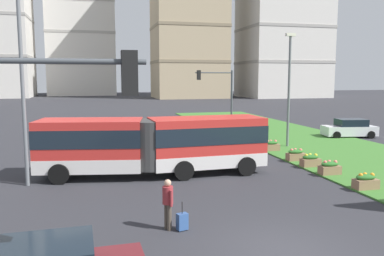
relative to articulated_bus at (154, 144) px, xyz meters
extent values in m
plane|color=#2D2D33|center=(2.33, -10.19, -1.65)|extent=(260.00, 260.00, 0.00)
cube|color=#3D752D|center=(13.33, -0.19, -1.61)|extent=(10.00, 70.00, 0.08)
cube|color=red|center=(2.82, -0.17, 0.07)|extent=(6.10, 2.75, 2.55)
cube|color=silver|center=(2.82, -0.17, -0.85)|extent=(6.12, 2.78, 0.70)
cube|color=#19232D|center=(2.82, -0.17, 0.50)|extent=(6.14, 2.80, 0.90)
cube|color=red|center=(-3.22, 0.27, 0.07)|extent=(5.57, 3.40, 2.55)
cube|color=silver|center=(-3.22, 0.27, -0.85)|extent=(5.59, 3.42, 0.70)
cube|color=#19232D|center=(-3.22, 0.27, 0.50)|extent=(5.61, 3.45, 0.90)
cylinder|color=#383838|center=(-0.18, -0.30, 0.07)|extent=(2.40, 2.40, 2.45)
cylinder|color=black|center=(4.57, 1.16, -1.15)|extent=(1.01, 0.32, 1.00)
cylinder|color=black|center=(4.67, -1.34, -1.15)|extent=(1.01, 0.32, 1.00)
cylinder|color=black|center=(1.17, 1.01, -1.15)|extent=(1.01, 0.32, 1.00)
cylinder|color=black|center=(1.28, -1.48, -1.15)|extent=(1.01, 0.32, 1.00)
cylinder|color=black|center=(-4.28, 1.73, -1.15)|extent=(1.03, 0.46, 1.00)
cylinder|color=black|center=(-4.73, -0.73, -1.15)|extent=(1.03, 0.46, 1.00)
sphere|color=#F9EFC6|center=(5.80, 0.86, -0.85)|extent=(0.24, 0.24, 0.24)
sphere|color=#F9EFC6|center=(5.88, -0.94, -0.85)|extent=(0.24, 0.24, 0.24)
cube|color=silver|center=(18.33, 9.18, -1.07)|extent=(4.63, 2.49, 0.80)
cube|color=black|center=(18.48, 9.16, -0.37)|extent=(2.62, 2.04, 0.60)
cylinder|color=black|center=(16.71, 8.54, -1.33)|extent=(0.67, 0.32, 0.64)
cylinder|color=black|center=(17.00, 10.31, -1.33)|extent=(0.67, 0.32, 0.64)
cylinder|color=black|center=(19.67, 8.05, -1.33)|extent=(0.67, 0.32, 0.64)
cylinder|color=black|center=(19.96, 9.83, -1.33)|extent=(0.67, 0.32, 0.64)
cube|color=#19234C|center=(-3.67, 15.28, -1.07)|extent=(4.46, 1.96, 0.80)
cube|color=black|center=(-3.82, 15.28, -0.37)|extent=(2.44, 1.77, 0.60)
cylinder|color=black|center=(-2.14, 16.12, -1.33)|extent=(0.65, 0.24, 0.64)
cylinder|color=black|center=(-2.21, 14.32, -1.33)|extent=(0.65, 0.24, 0.64)
cylinder|color=black|center=(-5.14, 16.23, -1.33)|extent=(0.65, 0.24, 0.64)
cylinder|color=black|center=(-5.20, 14.43, -1.33)|extent=(0.65, 0.24, 0.64)
cylinder|color=#4C4238|center=(-0.67, -7.75, -1.20)|extent=(0.16, 0.16, 0.90)
cylinder|color=#4C4238|center=(-0.73, -7.56, -1.20)|extent=(0.16, 0.16, 0.90)
cylinder|color=maroon|center=(-0.70, -7.66, -0.45)|extent=(0.36, 0.36, 0.60)
sphere|color=tan|center=(-0.70, -7.66, -0.03)|extent=(0.24, 0.24, 0.24)
cylinder|color=maroon|center=(-0.63, -7.89, -0.50)|extent=(0.10, 0.10, 0.55)
cylinder|color=maroon|center=(-0.77, -7.43, -0.50)|extent=(0.10, 0.10, 0.55)
cube|color=#335693|center=(-0.25, -7.86, -1.34)|extent=(0.41, 0.33, 0.56)
cylinder|color=black|center=(-0.25, -7.86, -0.85)|extent=(0.03, 0.03, 0.40)
cube|color=#937051|center=(8.93, -5.22, -1.35)|extent=(1.10, 0.56, 0.44)
ellipsoid|color=#2D6B28|center=(8.93, -5.22, -1.03)|extent=(0.99, 0.50, 0.28)
sphere|color=orange|center=(8.65, -5.22, -0.93)|extent=(0.20, 0.20, 0.20)
sphere|color=orange|center=(8.93, -5.14, -0.93)|extent=(0.20, 0.20, 0.20)
sphere|color=orange|center=(9.21, -5.28, -0.93)|extent=(0.20, 0.20, 0.20)
cube|color=#937051|center=(8.93, -2.37, -1.35)|extent=(1.10, 0.56, 0.44)
ellipsoid|color=#2D6B28|center=(8.93, -2.37, -1.03)|extent=(0.99, 0.50, 0.28)
sphere|color=#EF7566|center=(8.65, -2.37, -0.93)|extent=(0.20, 0.20, 0.20)
sphere|color=#EF7566|center=(8.93, -2.29, -0.93)|extent=(0.20, 0.20, 0.20)
sphere|color=#EF7566|center=(9.21, -2.43, -0.93)|extent=(0.20, 0.20, 0.20)
cube|color=#937051|center=(8.93, -0.47, -1.35)|extent=(1.10, 0.56, 0.44)
ellipsoid|color=#2D6B28|center=(8.93, -0.47, -1.03)|extent=(0.99, 0.50, 0.28)
sphere|color=yellow|center=(8.65, -0.47, -0.93)|extent=(0.20, 0.20, 0.20)
sphere|color=yellow|center=(8.93, -0.39, -0.93)|extent=(0.20, 0.20, 0.20)
sphere|color=yellow|center=(9.21, -0.53, -0.93)|extent=(0.20, 0.20, 0.20)
cube|color=#937051|center=(8.93, 1.24, -1.35)|extent=(1.10, 0.56, 0.44)
ellipsoid|color=#2D6B28|center=(8.93, 1.24, -1.03)|extent=(0.99, 0.50, 0.28)
sphere|color=#EF7566|center=(8.65, 1.24, -0.93)|extent=(0.20, 0.20, 0.20)
sphere|color=#EF7566|center=(8.93, 1.32, -0.93)|extent=(0.20, 0.20, 0.20)
sphere|color=#EF7566|center=(9.21, 1.18, -0.93)|extent=(0.20, 0.20, 0.20)
cube|color=#937051|center=(8.93, 4.69, -1.35)|extent=(1.10, 0.56, 0.44)
ellipsoid|color=#2D6B28|center=(8.93, 4.69, -1.03)|extent=(0.99, 0.50, 0.28)
sphere|color=#EF7566|center=(8.65, 4.69, -0.93)|extent=(0.20, 0.20, 0.20)
sphere|color=#EF7566|center=(8.93, 4.77, -0.93)|extent=(0.20, 0.20, 0.20)
sphere|color=#EF7566|center=(9.21, 4.63, -0.93)|extent=(0.20, 0.20, 0.20)
cylinder|color=#474C51|center=(-3.64, -13.19, 3.75)|extent=(3.07, 0.10, 0.10)
cube|color=black|center=(-2.40, -13.19, 3.55)|extent=(0.28, 0.28, 0.80)
sphere|color=red|center=(-2.40, -13.19, 3.80)|extent=(0.16, 0.16, 0.16)
sphere|color=yellow|center=(-2.40, -13.19, 3.54)|extent=(0.16, 0.16, 0.16)
sphere|color=green|center=(-2.40, -13.19, 3.28)|extent=(0.16, 0.16, 0.16)
cylinder|color=#474C51|center=(8.53, 11.81, 1.21)|extent=(0.16, 0.16, 5.72)
cylinder|color=#474C51|center=(6.92, 11.81, 3.86)|extent=(3.22, 0.10, 0.10)
cube|color=black|center=(5.61, 11.81, 3.66)|extent=(0.28, 0.28, 0.80)
sphere|color=red|center=(5.61, 11.81, 3.91)|extent=(0.16, 0.16, 0.16)
sphere|color=yellow|center=(5.61, 11.81, 3.65)|extent=(0.16, 0.16, 0.16)
sphere|color=green|center=(5.61, 11.81, 3.39)|extent=(0.16, 0.16, 0.16)
cylinder|color=slate|center=(-6.17, -0.59, 3.18)|extent=(0.18, 0.18, 9.66)
cylinder|color=slate|center=(10.83, 5.98, 2.37)|extent=(0.18, 0.18, 8.05)
cube|color=white|center=(10.83, 5.98, 6.50)|extent=(0.70, 0.28, 0.20)
cube|color=silver|center=(-5.65, 102.89, 19.82)|extent=(18.70, 17.63, 42.95)
cube|color=#A4A099|center=(-5.65, 102.89, 7.29)|extent=(18.90, 17.83, 0.70)
cube|color=#A4A099|center=(-5.65, 102.89, 15.88)|extent=(18.90, 17.83, 0.70)
cube|color=#A4A099|center=(-5.65, 102.89, 24.47)|extent=(18.90, 17.83, 0.70)
cube|color=tan|center=(20.78, 77.99, 19.72)|extent=(17.32, 14.47, 42.76)
cube|color=#85765B|center=(20.78, 77.99, 7.25)|extent=(17.52, 14.67, 0.70)
cube|color=#85765B|center=(20.78, 77.99, 15.80)|extent=(17.52, 14.67, 0.70)
cube|color=#A4A099|center=(45.44, 75.91, 7.28)|extent=(20.66, 16.96, 0.70)
cube|color=#A4A099|center=(45.44, 75.91, 15.86)|extent=(20.66, 16.96, 0.70)
camera|label=1|loc=(-3.06, -20.42, 3.47)|focal=37.21mm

